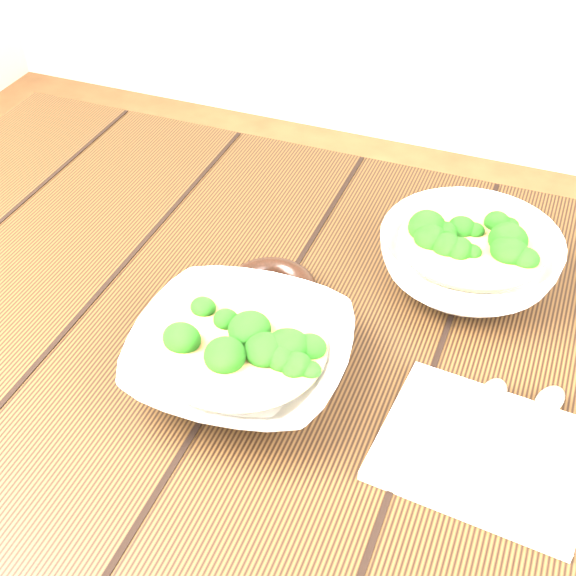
{
  "coord_description": "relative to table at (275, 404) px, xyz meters",
  "views": [
    {
      "loc": [
        0.25,
        -0.6,
        1.37
      ],
      "look_at": [
        0.01,
        0.02,
        0.8
      ],
      "focal_mm": 50.0,
      "sensor_mm": 36.0,
      "label": 1
    }
  ],
  "objects": [
    {
      "name": "table",
      "position": [
        0.0,
        0.0,
        0.0
      ],
      "size": [
        1.2,
        0.8,
        0.75
      ],
      "color": "#32200E",
      "rests_on": "ground"
    },
    {
      "name": "soup_bowl_front",
      "position": [
        -0.01,
        -0.07,
        0.15
      ],
      "size": [
        0.24,
        0.24,
        0.07
      ],
      "color": "white",
      "rests_on": "table"
    },
    {
      "name": "soup_bowl_back",
      "position": [
        0.18,
        0.17,
        0.16
      ],
      "size": [
        0.26,
        0.26,
        0.08
      ],
      "color": "white",
      "rests_on": "table"
    },
    {
      "name": "trivet",
      "position": [
        -0.03,
        0.05,
        0.13
      ],
      "size": [
        0.13,
        0.13,
        0.03
      ],
      "primitive_type": "torus",
      "rotation": [
        0.0,
        0.0,
        0.17
      ],
      "color": "black",
      "rests_on": "table"
    },
    {
      "name": "napkin",
      "position": [
        0.25,
        -0.09,
        0.13
      ],
      "size": [
        0.21,
        0.18,
        0.01
      ],
      "primitive_type": "cube",
      "rotation": [
        0.0,
        0.0,
        -0.09
      ],
      "color": "beige",
      "rests_on": "table"
    },
    {
      "name": "spoon_left",
      "position": [
        0.24,
        -0.05,
        0.13
      ],
      "size": [
        0.04,
        0.16,
        0.01
      ],
      "color": "#A6A292",
      "rests_on": "napkin"
    },
    {
      "name": "spoon_right",
      "position": [
        0.29,
        -0.03,
        0.13
      ],
      "size": [
        0.07,
        0.16,
        0.01
      ],
      "color": "#A6A292",
      "rests_on": "napkin"
    }
  ]
}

